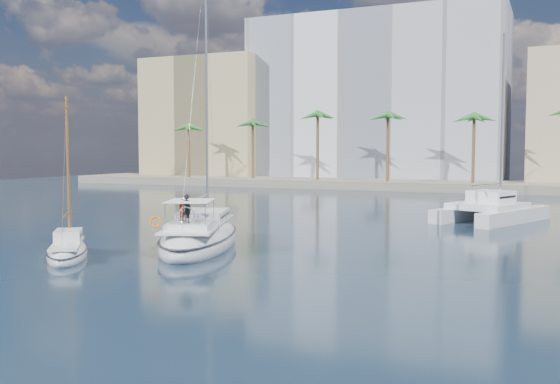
% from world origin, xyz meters
% --- Properties ---
extents(ground, '(160.00, 160.00, 0.00)m').
position_xyz_m(ground, '(0.00, 0.00, 0.00)').
color(ground, black).
rests_on(ground, ground).
extents(quay, '(120.00, 14.00, 1.20)m').
position_xyz_m(quay, '(0.00, 61.00, 0.60)').
color(quay, gray).
rests_on(quay, ground).
extents(building_modern, '(42.00, 16.00, 28.00)m').
position_xyz_m(building_modern, '(-12.00, 73.00, 14.00)').
color(building_modern, silver).
rests_on(building_modern, ground).
extents(building_tan_left, '(22.00, 14.00, 22.00)m').
position_xyz_m(building_tan_left, '(-42.00, 69.00, 11.00)').
color(building_tan_left, tan).
rests_on(building_tan_left, ground).
extents(palm_left, '(3.60, 3.60, 12.30)m').
position_xyz_m(palm_left, '(-34.00, 57.00, 10.28)').
color(palm_left, brown).
rests_on(palm_left, ground).
extents(palm_centre, '(3.60, 3.60, 12.30)m').
position_xyz_m(palm_centre, '(0.00, 57.00, 10.28)').
color(palm_centre, brown).
rests_on(palm_centre, ground).
extents(main_sloop, '(8.29, 13.49, 19.10)m').
position_xyz_m(main_sloop, '(-3.89, 1.28, 0.56)').
color(main_sloop, silver).
rests_on(main_sloop, ground).
extents(small_sloop, '(5.54, 6.42, 9.35)m').
position_xyz_m(small_sloop, '(-8.43, -5.02, 0.37)').
color(small_sloop, silver).
rests_on(small_sloop, ground).
extents(catamaran, '(8.78, 11.57, 15.34)m').
position_xyz_m(catamaran, '(11.01, 22.03, 1.10)').
color(catamaran, silver).
rests_on(catamaran, ground).
extents(seagull, '(1.00, 0.43, 0.18)m').
position_xyz_m(seagull, '(-6.20, 5.32, 0.85)').
color(seagull, silver).
rests_on(seagull, ground).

